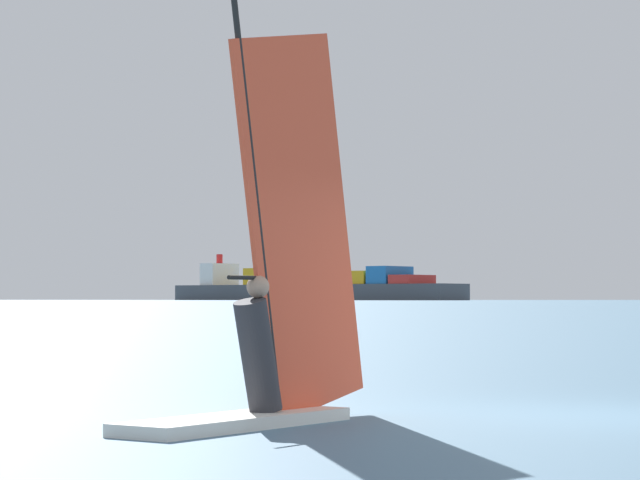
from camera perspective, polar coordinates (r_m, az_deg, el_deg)
name	(u,v)px	position (r m, az deg, el deg)	size (l,w,h in m)	color
ground_plane	(610,417)	(15.03, 11.42, -6.88)	(4000.00, 4000.00, 0.00)	#476B84
windsurfer	(269,314)	(13.87, -2.04, -2.93)	(2.17, 3.22, 4.43)	white
cargo_ship	(315,288)	(879.98, -0.21, -1.91)	(186.31, 145.24, 29.58)	#3F444C
distant_headland	(348,278)	(1548.03, 1.11, -1.50)	(1149.41, 345.38, 46.58)	#4C564C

